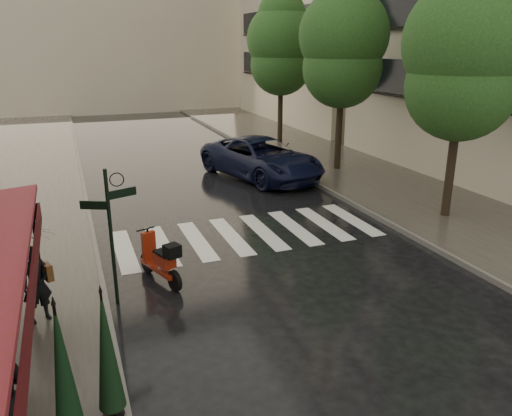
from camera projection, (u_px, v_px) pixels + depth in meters
ground at (205, 369)px, 8.92m from camera, size 120.00×120.00×0.00m
sidewalk_far at (351, 168)px, 23.01m from camera, size 5.50×60.00×0.12m
curb_near at (85, 194)px, 19.05m from camera, size 0.12×60.00×0.16m
curb_far at (296, 173)px, 22.05m from camera, size 0.12×60.00×0.16m
crosswalk at (247, 234)px, 15.24m from camera, size 7.85×3.20×0.01m
signpost at (111, 227)px, 10.60m from camera, size 1.17×0.29×3.10m
tree_near at (465, 51)px, 14.92m from camera, size 3.80×3.80×7.99m
tree_mid at (343, 42)px, 21.01m from camera, size 3.80×3.80×8.34m
tree_far at (281, 45)px, 27.33m from camera, size 3.80×3.80×8.16m
pedestrian_with_umbrella at (31, 247)px, 9.78m from camera, size 1.27×1.28×2.43m
scooter at (161, 261)px, 12.00m from camera, size 0.86×1.76×1.20m
parked_car at (261, 158)px, 21.40m from camera, size 4.42×6.66×1.70m
parasol_front at (64, 380)px, 6.38m from camera, size 0.44×0.44×2.48m
parasol_back at (107, 351)px, 7.26m from camera, size 0.40×0.40×2.17m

